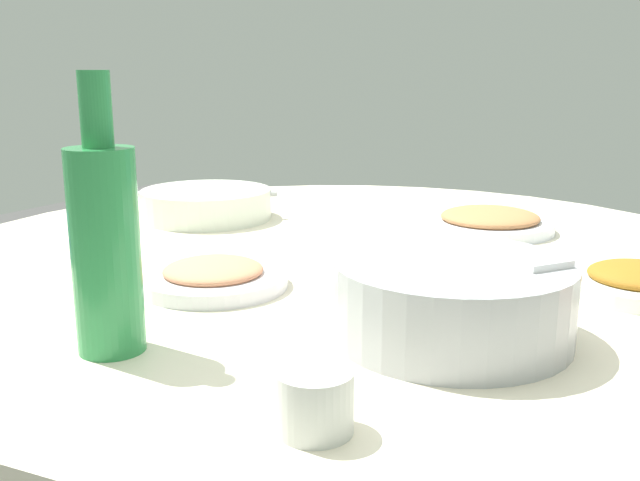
{
  "coord_description": "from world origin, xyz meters",
  "views": [
    {
      "loc": [
        -1.0,
        -0.52,
        1.05
      ],
      "look_at": [
        -0.04,
        0.02,
        0.78
      ],
      "focal_mm": 40.46,
      "sensor_mm": 36.0,
      "label": 1
    }
  ],
  "objects_px": {
    "soup_bowl": "(206,205)",
    "dish_tofu_braise": "(490,221)",
    "dish_shrimp": "(213,276)",
    "tea_cup_side": "(314,401)",
    "green_bottle": "(105,243)",
    "round_dining_table": "(344,295)",
    "rice_bowl": "(453,298)",
    "dish_stirfry": "(639,282)"
  },
  "relations": [
    {
      "from": "dish_shrimp",
      "to": "dish_tofu_braise",
      "type": "height_order",
      "value": "dish_tofu_braise"
    },
    {
      "from": "green_bottle",
      "to": "dish_stirfry",
      "type": "bearing_deg",
      "value": -43.87
    },
    {
      "from": "soup_bowl",
      "to": "dish_stirfry",
      "type": "relative_size",
      "value": 1.33
    },
    {
      "from": "soup_bowl",
      "to": "dish_tofu_braise",
      "type": "xyz_separation_m",
      "value": [
        0.17,
        -0.53,
        -0.01
      ]
    },
    {
      "from": "dish_shrimp",
      "to": "tea_cup_side",
      "type": "distance_m",
      "value": 0.43
    },
    {
      "from": "green_bottle",
      "to": "round_dining_table",
      "type": "bearing_deg",
      "value": -3.74
    },
    {
      "from": "dish_shrimp",
      "to": "dish_tofu_braise",
      "type": "relative_size",
      "value": 0.89
    },
    {
      "from": "round_dining_table",
      "to": "dish_tofu_braise",
      "type": "xyz_separation_m",
      "value": [
        0.28,
        -0.16,
        0.09
      ]
    },
    {
      "from": "dish_tofu_braise",
      "to": "dish_stirfry",
      "type": "distance_m",
      "value": 0.39
    },
    {
      "from": "round_dining_table",
      "to": "green_bottle",
      "type": "relative_size",
      "value": 4.77
    },
    {
      "from": "rice_bowl",
      "to": "green_bottle",
      "type": "relative_size",
      "value": 0.91
    },
    {
      "from": "green_bottle",
      "to": "tea_cup_side",
      "type": "relative_size",
      "value": 4.46
    },
    {
      "from": "round_dining_table",
      "to": "soup_bowl",
      "type": "bearing_deg",
      "value": 72.72
    },
    {
      "from": "dish_shrimp",
      "to": "green_bottle",
      "type": "bearing_deg",
      "value": -169.34
    },
    {
      "from": "rice_bowl",
      "to": "tea_cup_side",
      "type": "distance_m",
      "value": 0.26
    },
    {
      "from": "rice_bowl",
      "to": "dish_tofu_braise",
      "type": "bearing_deg",
      "value": 12.08
    },
    {
      "from": "tea_cup_side",
      "to": "rice_bowl",
      "type": "bearing_deg",
      "value": -6.2
    },
    {
      "from": "green_bottle",
      "to": "tea_cup_side",
      "type": "bearing_deg",
      "value": -99.88
    },
    {
      "from": "soup_bowl",
      "to": "tea_cup_side",
      "type": "relative_size",
      "value": 3.91
    },
    {
      "from": "soup_bowl",
      "to": "dish_shrimp",
      "type": "height_order",
      "value": "soup_bowl"
    },
    {
      "from": "dish_tofu_braise",
      "to": "green_bottle",
      "type": "height_order",
      "value": "green_bottle"
    },
    {
      "from": "rice_bowl",
      "to": "dish_tofu_braise",
      "type": "distance_m",
      "value": 0.56
    },
    {
      "from": "dish_shrimp",
      "to": "tea_cup_side",
      "type": "bearing_deg",
      "value": -131.34
    },
    {
      "from": "rice_bowl",
      "to": "soup_bowl",
      "type": "relative_size",
      "value": 1.03
    },
    {
      "from": "dish_shrimp",
      "to": "round_dining_table",
      "type": "bearing_deg",
      "value": -16.99
    },
    {
      "from": "rice_bowl",
      "to": "dish_stirfry",
      "type": "relative_size",
      "value": 1.38
    },
    {
      "from": "round_dining_table",
      "to": "dish_tofu_braise",
      "type": "relative_size",
      "value": 6.02
    },
    {
      "from": "tea_cup_side",
      "to": "round_dining_table",
      "type": "bearing_deg",
      "value": 24.87
    },
    {
      "from": "green_bottle",
      "to": "tea_cup_side",
      "type": "height_order",
      "value": "green_bottle"
    },
    {
      "from": "rice_bowl",
      "to": "dish_tofu_braise",
      "type": "relative_size",
      "value": 1.15
    },
    {
      "from": "soup_bowl",
      "to": "green_bottle",
      "type": "distance_m",
      "value": 0.69
    },
    {
      "from": "round_dining_table",
      "to": "tea_cup_side",
      "type": "distance_m",
      "value": 0.59
    },
    {
      "from": "dish_stirfry",
      "to": "soup_bowl",
      "type": "bearing_deg",
      "value": 82.43
    },
    {
      "from": "dish_shrimp",
      "to": "rice_bowl",
      "type": "bearing_deg",
      "value": -93.74
    },
    {
      "from": "round_dining_table",
      "to": "dish_shrimp",
      "type": "relative_size",
      "value": 6.8
    },
    {
      "from": "dish_shrimp",
      "to": "tea_cup_side",
      "type": "height_order",
      "value": "tea_cup_side"
    },
    {
      "from": "tea_cup_side",
      "to": "dish_shrimp",
      "type": "bearing_deg",
      "value": 48.66
    },
    {
      "from": "round_dining_table",
      "to": "dish_shrimp",
      "type": "distance_m",
      "value": 0.27
    },
    {
      "from": "rice_bowl",
      "to": "green_bottle",
      "type": "distance_m",
      "value": 0.38
    },
    {
      "from": "dish_shrimp",
      "to": "dish_stirfry",
      "type": "xyz_separation_m",
      "value": [
        0.25,
        -0.51,
        0.0
      ]
    },
    {
      "from": "tea_cup_side",
      "to": "soup_bowl",
      "type": "bearing_deg",
      "value": 43.66
    },
    {
      "from": "soup_bowl",
      "to": "dish_stirfry",
      "type": "bearing_deg",
      "value": -97.57
    }
  ]
}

